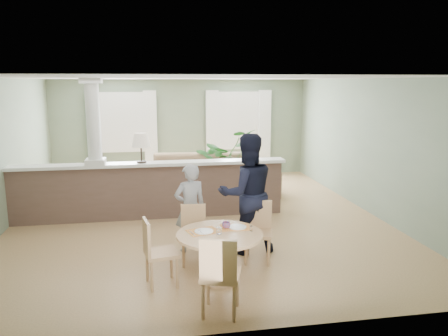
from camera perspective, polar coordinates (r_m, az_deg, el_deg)
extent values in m
plane|color=tan|center=(8.61, -3.41, -6.60)|extent=(8.00, 8.00, 0.00)
cube|color=gray|center=(12.25, -5.57, 5.15)|extent=(7.00, 0.02, 2.70)
cube|color=gray|center=(8.66, -27.21, 1.45)|extent=(0.02, 8.00, 2.70)
cube|color=gray|center=(9.34, 18.37, 2.75)|extent=(0.02, 8.00, 2.70)
cube|color=gray|center=(4.43, 2.18, -5.59)|extent=(7.00, 0.02, 2.70)
cube|color=white|center=(8.20, -3.63, 11.66)|extent=(7.00, 8.00, 0.02)
cube|color=white|center=(12.19, -13.14, 5.83)|extent=(1.10, 0.02, 1.50)
cube|color=white|center=(12.17, -13.14, 5.82)|extent=(1.22, 0.04, 1.62)
cube|color=white|center=(12.42, 1.84, 6.21)|extent=(1.10, 0.02, 1.50)
cube|color=white|center=(12.40, 1.87, 6.20)|extent=(1.22, 0.04, 1.62)
cube|color=white|center=(12.20, -16.62, 4.24)|extent=(0.35, 0.10, 2.30)
cube|color=white|center=(12.11, -9.54, 4.50)|extent=(0.35, 0.10, 2.30)
cube|color=white|center=(12.24, -1.53, 4.72)|extent=(0.35, 0.10, 2.30)
cube|color=white|center=(12.54, 5.29, 4.83)|extent=(0.35, 0.10, 2.30)
cube|color=brown|center=(8.61, -9.56, -3.11)|extent=(5.20, 0.22, 1.05)
cube|color=white|center=(8.50, -9.68, 0.52)|extent=(5.32, 0.36, 0.06)
cube|color=white|center=(8.54, -16.42, 0.83)|extent=(0.36, 0.36, 0.10)
cylinder|color=white|center=(8.45, -16.70, 5.80)|extent=(0.26, 0.26, 1.39)
cube|color=white|center=(8.41, -16.99, 10.86)|extent=(0.38, 0.38, 0.10)
cylinder|color=black|center=(8.49, -10.71, 0.79)|extent=(0.18, 0.18, 0.03)
cylinder|color=black|center=(8.46, -10.74, 1.82)|extent=(0.03, 0.03, 0.28)
cone|color=#F5E3CA|center=(8.42, -10.81, 3.63)|extent=(0.36, 0.36, 0.26)
imported|color=olive|center=(10.17, -2.24, -1.02)|extent=(3.37, 1.55, 0.96)
imported|color=#2D6C2B|center=(10.29, -0.10, 0.79)|extent=(1.84, 1.81, 1.54)
cylinder|color=tan|center=(6.02, -0.56, -14.53)|extent=(0.48, 0.48, 0.04)
cylinder|color=tan|center=(5.88, -0.57, -11.67)|extent=(0.13, 0.13, 0.61)
cylinder|color=tan|center=(5.77, -0.57, -8.70)|extent=(1.14, 1.14, 0.04)
cube|color=#B63828|center=(5.83, -2.76, -8.24)|extent=(0.47, 0.40, 0.01)
cube|color=#B63828|center=(5.98, 1.51, -7.75)|extent=(0.42, 0.31, 0.01)
cylinder|color=white|center=(5.81, -2.65, -8.24)|extent=(0.25, 0.25, 0.01)
cylinder|color=white|center=(5.97, 1.75, -7.69)|extent=(0.25, 0.25, 0.01)
cylinder|color=white|center=(5.72, -0.66, -8.13)|extent=(0.07, 0.07, 0.08)
cube|color=silver|center=(5.74, -2.97, -8.38)|extent=(0.06, 0.16, 0.00)
cube|color=silver|center=(5.74, -4.13, -8.54)|extent=(0.07, 0.20, 0.00)
cylinder|color=white|center=(5.84, 3.57, -7.90)|extent=(0.04, 0.04, 0.07)
cylinder|color=silver|center=(5.83, 3.58, -7.52)|extent=(0.04, 0.04, 0.01)
imported|color=#254EAF|center=(5.93, 0.28, -7.48)|extent=(0.14, 0.14, 0.09)
cube|color=tan|center=(6.46, -3.97, -8.91)|extent=(0.41, 0.41, 0.05)
cylinder|color=tan|center=(6.39, -5.33, -11.23)|extent=(0.04, 0.04, 0.39)
cylinder|color=tan|center=(6.40, -2.49, -11.17)|extent=(0.04, 0.04, 0.39)
cylinder|color=tan|center=(6.68, -5.33, -10.21)|extent=(0.04, 0.04, 0.39)
cylinder|color=tan|center=(6.69, -2.62, -10.16)|extent=(0.04, 0.04, 0.39)
cube|color=tan|center=(6.55, -4.03, -6.51)|extent=(0.37, 0.07, 0.42)
cube|color=tan|center=(6.52, 4.47, -8.53)|extent=(0.51, 0.51, 0.05)
cylinder|color=tan|center=(6.46, 2.88, -10.86)|extent=(0.04, 0.04, 0.41)
cylinder|color=tan|center=(6.44, 5.83, -10.96)|extent=(0.04, 0.04, 0.41)
cylinder|color=tan|center=(6.76, 3.11, -9.82)|extent=(0.04, 0.04, 0.41)
cylinder|color=tan|center=(6.75, 5.92, -9.92)|extent=(0.04, 0.04, 0.41)
cube|color=tan|center=(6.62, 4.59, -6.04)|extent=(0.38, 0.15, 0.44)
cube|color=tan|center=(5.12, -0.45, -13.83)|extent=(0.54, 0.54, 0.05)
cylinder|color=tan|center=(5.36, 1.75, -15.49)|extent=(0.04, 0.04, 0.45)
cylinder|color=tan|center=(5.40, -2.10, -15.28)|extent=(0.04, 0.04, 0.45)
cylinder|color=tan|center=(5.05, 1.34, -17.28)|extent=(0.04, 0.04, 0.45)
cylinder|color=tan|center=(5.10, -2.78, -17.02)|extent=(0.04, 0.04, 0.45)
cube|color=tan|center=(4.83, -0.78, -12.03)|extent=(0.41, 0.16, 0.48)
cube|color=tan|center=(5.85, -8.18, -10.97)|extent=(0.47, 0.47, 0.05)
cylinder|color=tan|center=(5.82, -6.15, -13.47)|extent=(0.04, 0.04, 0.42)
cylinder|color=tan|center=(6.11, -6.89, -12.23)|extent=(0.04, 0.04, 0.42)
cylinder|color=tan|center=(5.76, -9.43, -13.83)|extent=(0.04, 0.04, 0.42)
cylinder|color=tan|center=(6.06, -10.01, -12.55)|extent=(0.04, 0.04, 0.42)
cube|color=tan|center=(5.73, -10.08, -8.91)|extent=(0.11, 0.39, 0.45)
imported|color=gray|center=(6.85, -4.45, -5.21)|extent=(0.58, 0.45, 1.40)
imported|color=black|center=(6.75, 3.01, -3.36)|extent=(0.98, 0.80, 1.87)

